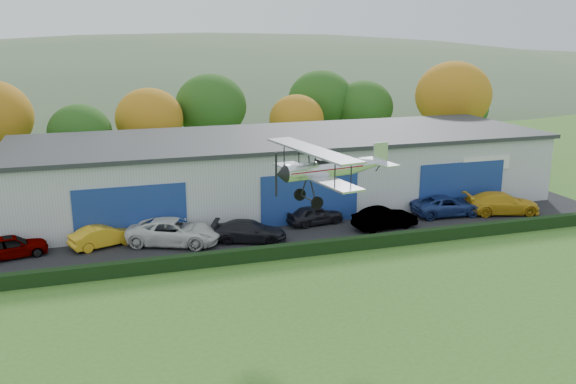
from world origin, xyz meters
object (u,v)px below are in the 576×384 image
object	(u,v)px
biplane	(329,167)
car_0	(11,246)
car_6	(447,205)
car_7	(502,203)
car_2	(174,232)
car_4	(315,215)
car_5	(385,218)
car_1	(103,236)
car_3	(250,231)
hangar	(284,169)

from	to	relation	value
biplane	car_0	bearing A→B (deg)	136.25
car_6	car_7	xyz separation A→B (m)	(4.03, -0.87, 0.07)
car_0	car_2	size ratio (longest dim) A/B	0.71
car_2	car_4	size ratio (longest dim) A/B	1.46
car_5	biplane	world-z (taller)	biplane
car_1	biplane	size ratio (longest dim) A/B	0.56
car_0	car_3	distance (m)	14.19
car_5	car_7	distance (m)	9.73
car_7	car_3	bearing A→B (deg)	104.73
car_3	hangar	bearing A→B (deg)	-9.64
car_5	car_6	world-z (taller)	car_5
car_3	car_5	size ratio (longest dim) A/B	1.05
car_2	car_6	world-z (taller)	car_2
car_5	car_6	size ratio (longest dim) A/B	0.86
car_0	biplane	size ratio (longest dim) A/B	0.57
car_4	car_5	xyz separation A→B (m)	(4.17, -2.34, 0.05)
car_3	car_0	bearing A→B (deg)	104.77
car_3	car_6	world-z (taller)	car_6
car_0	car_4	size ratio (longest dim) A/B	1.03
car_4	car_7	size ratio (longest dim) A/B	0.73
car_0	car_3	xyz separation A→B (m)	(14.12, -1.41, -0.02)
car_6	car_7	world-z (taller)	car_7
car_2	car_5	world-z (taller)	car_2
car_2	biplane	size ratio (longest dim) A/B	0.80
car_0	car_4	xyz separation A→B (m)	(19.30, 0.73, -0.02)
car_2	car_7	size ratio (longest dim) A/B	1.07
car_2	car_3	distance (m)	4.72
car_0	car_7	world-z (taller)	car_7
car_1	car_4	world-z (taller)	car_4
car_0	car_7	distance (m)	33.19
car_2	car_6	distance (m)	19.66
car_1	car_3	size ratio (longest dim) A/B	0.87
car_2	car_4	distance (m)	9.89
car_0	car_2	world-z (taller)	car_2
car_2	car_5	xyz separation A→B (m)	(13.98, -1.12, -0.08)
car_4	car_7	distance (m)	13.99
car_1	car_3	bearing A→B (deg)	-122.55
car_3	car_6	xyz separation A→B (m)	(15.03, 1.27, 0.04)
car_4	biplane	bearing A→B (deg)	154.73
car_2	car_6	bearing A→B (deg)	-66.19
car_0	car_5	size ratio (longest dim) A/B	0.93
car_0	biplane	distance (m)	19.94
hangar	car_6	distance (m)	12.55
car_2	biplane	bearing A→B (deg)	-125.31
biplane	hangar	bearing A→B (deg)	69.82
car_4	biplane	distance (m)	13.30
car_0	car_1	xyz separation A→B (m)	(5.23, 0.41, -0.03)
hangar	car_5	world-z (taller)	hangar
car_0	car_2	bearing A→B (deg)	-105.10
car_0	car_4	bearing A→B (deg)	-99.98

